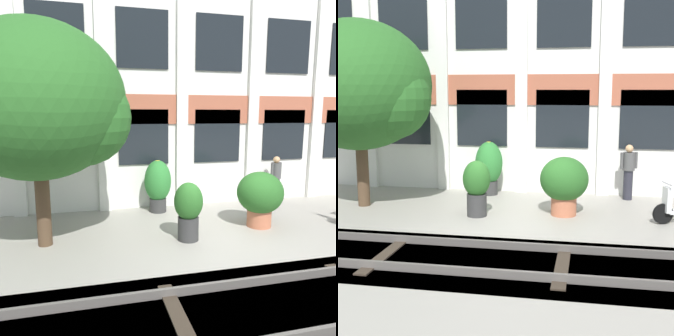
{
  "view_description": "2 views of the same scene",
  "coord_description": "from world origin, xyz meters",
  "views": [
    {
      "loc": [
        -2.9,
        -6.9,
        2.95
      ],
      "look_at": [
        -0.71,
        2.05,
        1.43
      ],
      "focal_mm": 35.0,
      "sensor_mm": 36.0,
      "label": 1
    },
    {
      "loc": [
        2.06,
        -10.8,
        3.11
      ],
      "look_at": [
        -0.15,
        1.38,
        1.02
      ],
      "focal_mm": 50.0,
      "sensor_mm": 36.0,
      "label": 2
    }
  ],
  "objects": [
    {
      "name": "resident_by_doorway",
      "position": [
        3.14,
        2.66,
        0.84
      ],
      "size": [
        0.49,
        0.34,
        1.58
      ],
      "rotation": [
        0.0,
        0.0,
        -1.16
      ],
      "color": "#282833",
      "rests_on": "ground"
    },
    {
      "name": "rail_tracks",
      "position": [
        -0.0,
        -2.83,
        -0.13
      ],
      "size": [
        22.63,
        2.8,
        0.43
      ],
      "color": "#4C473F",
      "rests_on": "ground"
    },
    {
      "name": "broadleaf_tree",
      "position": [
        -3.93,
        0.66,
        3.12
      ],
      "size": [
        4.0,
        3.81,
        4.9
      ],
      "color": "#4C3826",
      "rests_on": "ground"
    },
    {
      "name": "apartment_facade",
      "position": [
        0.0,
        3.38,
        3.98
      ],
      "size": [
        14.99,
        0.64,
        8.0
      ],
      "color": "silver",
      "rests_on": "ground"
    },
    {
      "name": "potted_plant_stone_basin",
      "position": [
        -0.89,
        2.6,
        0.91
      ],
      "size": [
        0.81,
        0.81,
        1.59
      ],
      "color": "#333333",
      "rests_on": "ground"
    },
    {
      "name": "potted_plant_fluted_column",
      "position": [
        1.45,
        0.66,
        0.84
      ],
      "size": [
        1.21,
        1.21,
        1.47
      ],
      "color": "#B76647",
      "rests_on": "ground"
    },
    {
      "name": "ground_plane",
      "position": [
        0.0,
        0.0,
        0.0
      ],
      "size": [
        80.0,
        80.0,
        0.0
      ],
      "primitive_type": "plane",
      "color": "#9E998E"
    },
    {
      "name": "potted_plant_glazed_jar",
      "position": [
        -0.67,
        0.18,
        0.78
      ],
      "size": [
        0.68,
        0.68,
        1.39
      ],
      "color": "#333333",
      "rests_on": "ground"
    }
  ]
}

